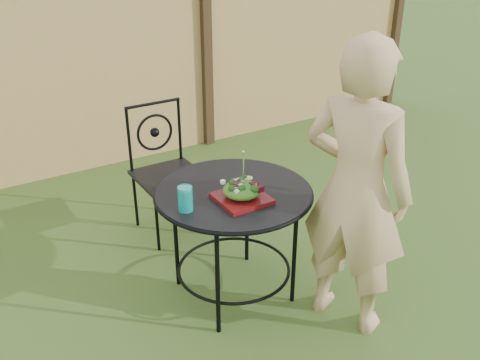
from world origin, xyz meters
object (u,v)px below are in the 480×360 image
(patio_table, at_px, (234,211))
(patio_chair, at_px, (165,167))
(salad_plate, at_px, (242,198))
(diner, at_px, (356,191))

(patio_table, bearing_deg, patio_chair, 90.48)
(patio_table, xyz_separation_m, salad_plate, (-0.02, -0.13, 0.15))
(patio_table, height_order, salad_plate, salad_plate)
(diner, relative_size, salad_plate, 6.18)
(diner, bearing_deg, salad_plate, 26.41)
(patio_table, bearing_deg, diner, -50.10)
(patio_table, xyz_separation_m, diner, (0.44, -0.53, 0.25))
(patio_chair, xyz_separation_m, salad_plate, (-0.01, -1.07, 0.23))
(patio_chair, relative_size, diner, 0.57)
(salad_plate, bearing_deg, patio_table, 79.89)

